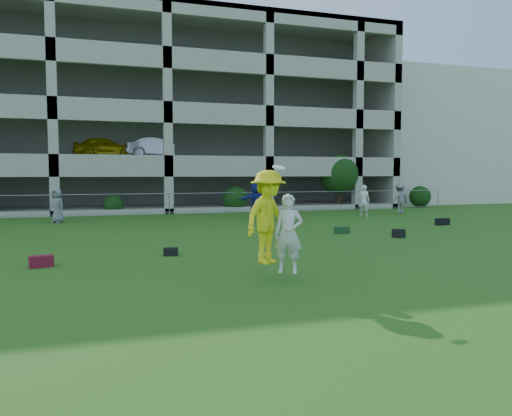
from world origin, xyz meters
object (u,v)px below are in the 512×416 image
object	(u,v)px
bystander_e	(364,201)
frisbee_contest	(272,220)
bystander_f	(400,198)
stucco_building	(420,142)
crate_d	(399,233)
parking_garage	(152,122)
bystander_d	(256,201)
bystander_c	(57,206)

from	to	relation	value
bystander_e	frisbee_contest	size ratio (longest dim) A/B	0.72
bystander_f	frisbee_contest	distance (m)	19.33
stucco_building	crate_d	world-z (taller)	stucco_building
bystander_f	frisbee_contest	xyz separation A→B (m)	(-12.82, -14.47, 0.43)
stucco_building	crate_d	xyz separation A→B (m)	(-16.63, -21.88, -4.85)
stucco_building	frisbee_contest	world-z (taller)	stucco_building
crate_d	frisbee_contest	bearing A→B (deg)	-141.35
crate_d	frisbee_contest	size ratio (longest dim) A/B	0.15
bystander_f	parking_garage	bearing A→B (deg)	-55.33
bystander_d	bystander_f	bearing A→B (deg)	-174.66
bystander_f	stucco_building	bearing A→B (deg)	-139.84
stucco_building	bystander_f	size ratio (longest dim) A/B	9.24
bystander_c	stucco_building	bearing A→B (deg)	65.74
bystander_c	frisbee_contest	xyz separation A→B (m)	(5.31, -14.75, 0.51)
bystander_d	bystander_c	bearing A→B (deg)	-6.00
bystander_c	parking_garage	bearing A→B (deg)	107.38
bystander_e	frisbee_contest	world-z (taller)	frisbee_contest
stucco_building	bystander_d	xyz separation A→B (m)	(-19.33, -13.53, -4.07)
stucco_building	parking_garage	bearing A→B (deg)	-179.25
stucco_building	frisbee_contest	xyz separation A→B (m)	(-23.33, -27.24, -3.70)
stucco_building	bystander_e	world-z (taller)	stucco_building
bystander_e	bystander_f	distance (m)	2.98
bystander_c	crate_d	size ratio (longest dim) A/B	4.50
bystander_f	parking_garage	distance (m)	18.39
bystander_c	bystander_f	bearing A→B (deg)	41.28
stucco_building	bystander_d	size ratio (longest dim) A/B	8.65
bystander_d	bystander_f	distance (m)	8.85
bystander_c	bystander_d	size ratio (longest dim) A/B	0.85
stucco_building	bystander_d	bearing A→B (deg)	-145.01
bystander_f	parking_garage	size ratio (longest dim) A/B	0.06
stucco_building	bystander_c	distance (m)	31.52
frisbee_contest	bystander_e	bearing A→B (deg)	53.56
bystander_c	crate_d	world-z (taller)	bystander_c
stucco_building	bystander_c	bearing A→B (deg)	-156.45
bystander_d	parking_garage	xyz separation A→B (m)	(-3.68, 13.23, 5.09)
stucco_building	frisbee_contest	distance (m)	36.05
frisbee_contest	parking_garage	world-z (taller)	parking_garage
bystander_d	crate_d	size ratio (longest dim) A/B	5.29
crate_d	frisbee_contest	world-z (taller)	frisbee_contest
bystander_d	crate_d	world-z (taller)	bystander_d
frisbee_contest	bystander_d	bearing A→B (deg)	73.71
stucco_building	crate_d	size ratio (longest dim) A/B	45.71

